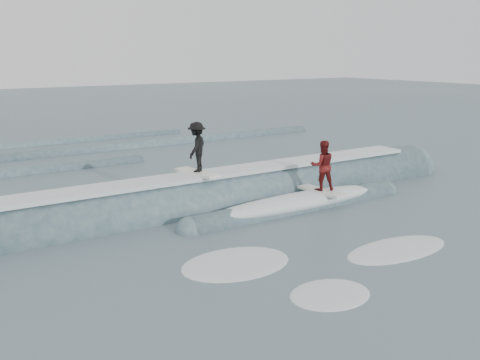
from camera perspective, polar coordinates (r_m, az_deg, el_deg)
ground at (r=16.76m, az=6.87°, el=-6.07°), size 160.00×160.00×0.00m
breaking_wave at (r=20.23m, az=-0.73°, el=-2.44°), size 23.28×3.99×2.42m
surfer_black at (r=19.25m, az=-4.63°, el=3.34°), size 1.31×2.07×1.90m
surfer_red at (r=19.96m, az=8.78°, el=1.32°), size 1.11×2.04×1.96m
whitewater at (r=15.94m, az=14.92°, el=-7.49°), size 12.68×4.91×0.10m
far_swells at (r=31.10m, az=-18.81°, el=2.38°), size 36.31×8.65×0.80m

